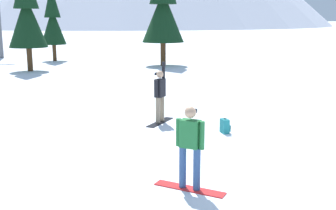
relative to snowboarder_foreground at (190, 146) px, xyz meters
name	(u,v)px	position (x,y,z in m)	size (l,w,h in m)	color
ground_plane	(262,167)	(1.93, 1.18, -0.94)	(800.00, 800.00, 0.00)	white
snowboarder_foreground	(190,146)	(0.00, 0.00, 0.00)	(1.46, 1.06, 1.77)	red
snowboarder_midground	(160,94)	(-0.22, 5.66, 0.04)	(1.02, 1.42, 2.06)	black
backpack_teal	(225,126)	(1.71, 4.19, -0.73)	(0.31, 0.35, 0.47)	#1E7A7F
pine_tree_young	(26,11)	(-7.94, 20.41, 2.99)	(2.52, 2.52, 7.22)	#472D19
pine_tree_leaning	(53,20)	(-7.48, 27.05, 2.44)	(2.04, 2.04, 6.21)	#472D19
pine_tree_short	(163,7)	(1.24, 22.89, 3.37)	(3.10, 3.10, 7.91)	#472D19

